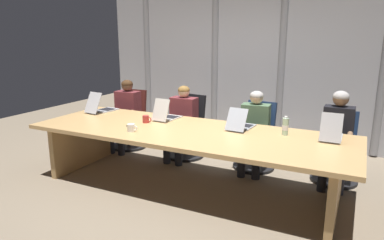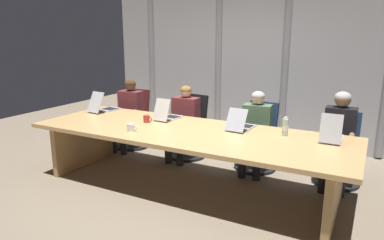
{
  "view_description": "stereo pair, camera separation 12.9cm",
  "coord_description": "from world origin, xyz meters",
  "px_view_note": "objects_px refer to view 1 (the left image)",
  "views": [
    {
      "loc": [
        1.88,
        -3.7,
        1.89
      ],
      "look_at": [
        -0.0,
        0.13,
        0.85
      ],
      "focal_mm": 32.81,
      "sensor_mm": 36.0,
      "label": 1
    },
    {
      "loc": [
        2.0,
        -3.64,
        1.89
      ],
      "look_at": [
        -0.0,
        0.13,
        0.85
      ],
      "focal_mm": 32.81,
      "sensor_mm": 36.0,
      "label": 2
    }
  ],
  "objects_px": {
    "person_left_end": "(125,111)",
    "person_left_mid": "(181,118)",
    "office_chair_left_mid": "(187,133)",
    "coffee_mug_far": "(146,119)",
    "laptop_left_mid": "(167,115)",
    "person_right_mid": "(337,133)",
    "office_chair_left_end": "(130,126)",
    "coffee_mug_near": "(131,128)",
    "office_chair_right_mid": "(336,155)",
    "laptop_right_mid": "(331,134)",
    "laptop_left_end": "(102,108)",
    "office_chair_center": "(256,143)",
    "water_bottle_primary": "(285,127)",
    "laptop_center": "(241,124)",
    "person_center": "(254,127)",
    "conference_mic_left_side": "(130,124)"
  },
  "relations": [
    {
      "from": "person_left_mid",
      "to": "coffee_mug_near",
      "type": "relative_size",
      "value": 8.14
    },
    {
      "from": "laptop_left_end",
      "to": "person_left_mid",
      "type": "xyz_separation_m",
      "value": [
        1.09,
        0.53,
        -0.16
      ]
    },
    {
      "from": "laptop_left_end",
      "to": "laptop_right_mid",
      "type": "distance_m",
      "value": 3.28
    },
    {
      "from": "coffee_mug_near",
      "to": "coffee_mug_far",
      "type": "distance_m",
      "value": 0.45
    },
    {
      "from": "office_chair_center",
      "to": "water_bottle_primary",
      "type": "xyz_separation_m",
      "value": [
        0.55,
        -0.76,
        0.49
      ]
    },
    {
      "from": "laptop_center",
      "to": "office_chair_right_mid",
      "type": "distance_m",
      "value": 1.38
    },
    {
      "from": "laptop_left_end",
      "to": "laptop_right_mid",
      "type": "xyz_separation_m",
      "value": [
        3.28,
        -0.01,
        0.0
      ]
    },
    {
      "from": "laptop_left_end",
      "to": "person_right_mid",
      "type": "relative_size",
      "value": 0.43
    },
    {
      "from": "office_chair_right_mid",
      "to": "coffee_mug_near",
      "type": "distance_m",
      "value": 2.69
    },
    {
      "from": "conference_mic_left_side",
      "to": "person_right_mid",
      "type": "bearing_deg",
      "value": 23.64
    },
    {
      "from": "laptop_right_mid",
      "to": "office_chair_left_mid",
      "type": "distance_m",
      "value": 2.33
    },
    {
      "from": "water_bottle_primary",
      "to": "person_left_mid",
      "type": "bearing_deg",
      "value": 160.44
    },
    {
      "from": "person_left_mid",
      "to": "coffee_mug_far",
      "type": "bearing_deg",
      "value": -7.14
    },
    {
      "from": "laptop_left_end",
      "to": "coffee_mug_near",
      "type": "relative_size",
      "value": 3.7
    },
    {
      "from": "office_chair_center",
      "to": "person_center",
      "type": "distance_m",
      "value": 0.33
    },
    {
      "from": "office_chair_left_end",
      "to": "coffee_mug_near",
      "type": "bearing_deg",
      "value": 34.38
    },
    {
      "from": "person_center",
      "to": "laptop_right_mid",
      "type": "bearing_deg",
      "value": 57.18
    },
    {
      "from": "office_chair_left_mid",
      "to": "coffee_mug_far",
      "type": "height_order",
      "value": "office_chair_left_mid"
    },
    {
      "from": "office_chair_right_mid",
      "to": "laptop_right_mid",
      "type": "bearing_deg",
      "value": -1.03
    },
    {
      "from": "laptop_left_end",
      "to": "person_left_mid",
      "type": "bearing_deg",
      "value": -56.88
    },
    {
      "from": "person_left_mid",
      "to": "person_right_mid",
      "type": "relative_size",
      "value": 0.94
    },
    {
      "from": "person_left_mid",
      "to": "coffee_mug_near",
      "type": "distance_m",
      "value": 1.27
    },
    {
      "from": "office_chair_left_mid",
      "to": "laptop_right_mid",
      "type": "bearing_deg",
      "value": 81.63
    },
    {
      "from": "laptop_left_mid",
      "to": "coffee_mug_far",
      "type": "height_order",
      "value": "laptop_left_mid"
    },
    {
      "from": "person_left_end",
      "to": "coffee_mug_near",
      "type": "relative_size",
      "value": 8.37
    },
    {
      "from": "office_chair_left_mid",
      "to": "office_chair_center",
      "type": "height_order",
      "value": "office_chair_left_mid"
    },
    {
      "from": "office_chair_center",
      "to": "person_right_mid",
      "type": "height_order",
      "value": "person_right_mid"
    },
    {
      "from": "coffee_mug_far",
      "to": "laptop_left_end",
      "type": "bearing_deg",
      "value": 163.66
    },
    {
      "from": "laptop_center",
      "to": "office_chair_left_end",
      "type": "xyz_separation_m",
      "value": [
        -2.22,
        0.7,
        -0.44
      ]
    },
    {
      "from": "conference_mic_left_side",
      "to": "laptop_left_end",
      "type": "bearing_deg",
      "value": 149.99
    },
    {
      "from": "laptop_left_end",
      "to": "person_left_mid",
      "type": "relative_size",
      "value": 0.45
    },
    {
      "from": "person_left_mid",
      "to": "coffee_mug_far",
      "type": "distance_m",
      "value": 0.84
    },
    {
      "from": "coffee_mug_near",
      "to": "laptop_center",
      "type": "bearing_deg",
      "value": 32.3
    },
    {
      "from": "water_bottle_primary",
      "to": "conference_mic_left_side",
      "type": "bearing_deg",
      "value": -166.55
    },
    {
      "from": "laptop_left_mid",
      "to": "person_right_mid",
      "type": "xyz_separation_m",
      "value": [
        2.16,
        0.54,
        -0.12
      ]
    },
    {
      "from": "laptop_center",
      "to": "office_chair_left_mid",
      "type": "bearing_deg",
      "value": 62.07
    },
    {
      "from": "person_center",
      "to": "person_right_mid",
      "type": "distance_m",
      "value": 1.07
    },
    {
      "from": "laptop_left_end",
      "to": "coffee_mug_far",
      "type": "bearing_deg",
      "value": -99.25
    },
    {
      "from": "office_chair_left_mid",
      "to": "person_center",
      "type": "bearing_deg",
      "value": 91.34
    },
    {
      "from": "laptop_left_end",
      "to": "person_left_end",
      "type": "height_order",
      "value": "person_left_end"
    },
    {
      "from": "laptop_left_end",
      "to": "laptop_left_mid",
      "type": "height_order",
      "value": "laptop_left_end"
    },
    {
      "from": "laptop_left_end",
      "to": "office_chair_right_mid",
      "type": "bearing_deg",
      "value": -71.17
    },
    {
      "from": "office_chair_left_end",
      "to": "coffee_mug_far",
      "type": "xyz_separation_m",
      "value": [
        0.99,
        -0.98,
        0.43
      ]
    },
    {
      "from": "laptop_right_mid",
      "to": "conference_mic_left_side",
      "type": "bearing_deg",
      "value": 101.79
    },
    {
      "from": "person_center",
      "to": "conference_mic_left_side",
      "type": "height_order",
      "value": "person_center"
    },
    {
      "from": "person_left_end",
      "to": "person_left_mid",
      "type": "height_order",
      "value": "person_left_end"
    },
    {
      "from": "office_chair_left_mid",
      "to": "person_left_end",
      "type": "distance_m",
      "value": 1.12
    },
    {
      "from": "office_chair_left_mid",
      "to": "water_bottle_primary",
      "type": "height_order",
      "value": "water_bottle_primary"
    },
    {
      "from": "laptop_left_end",
      "to": "office_chair_center",
      "type": "height_order",
      "value": "laptop_left_end"
    },
    {
      "from": "office_chair_right_mid",
      "to": "laptop_left_end",
      "type": "bearing_deg",
      "value": -76.27
    }
  ]
}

